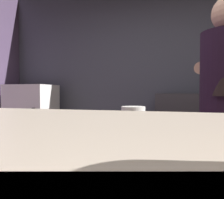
% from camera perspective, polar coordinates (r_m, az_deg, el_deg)
% --- Properties ---
extents(wall_back, '(5.20, 0.10, 2.70)m').
position_cam_1_polar(wall_back, '(3.40, 14.88, 6.29)').
color(wall_back, '#464754').
rests_on(wall_back, ground).
extents(prep_counter, '(2.10, 0.60, 0.90)m').
position_cam_1_polar(prep_counter, '(2.07, 24.69, -16.22)').
color(prep_counter, '#493E37').
rests_on(prep_counter, ground).
extents(back_shelf, '(0.93, 0.36, 1.07)m').
position_cam_1_polar(back_shelf, '(3.17, 19.58, -8.24)').
color(back_shelf, '#353137').
rests_on(back_shelf, ground).
extents(mini_fridge, '(0.64, 0.58, 1.19)m').
position_cam_1_polar(mini_fridge, '(3.62, -19.67, -5.97)').
color(mini_fridge, white).
rests_on(mini_fridge, ground).
extents(mixing_bowl, '(0.22, 0.22, 0.06)m').
position_cam_1_polar(mixing_bowl, '(2.03, 5.43, -2.61)').
color(mixing_bowl, silver).
rests_on(mixing_bowl, prep_counter).
extents(bottle_vinegar, '(0.08, 0.08, 0.24)m').
position_cam_1_polar(bottle_vinegar, '(3.09, 23.54, 3.07)').
color(bottle_vinegar, black).
rests_on(bottle_vinegar, back_shelf).
extents(bottle_soy, '(0.07, 0.07, 0.19)m').
position_cam_1_polar(bottle_soy, '(3.25, 23.24, 2.69)').
color(bottle_soy, '#438A37').
rests_on(bottle_soy, back_shelf).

